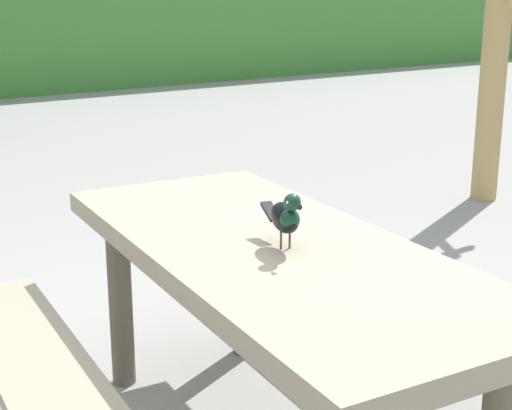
% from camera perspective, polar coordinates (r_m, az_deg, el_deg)
% --- Properties ---
extents(picnic_table_foreground, '(1.84, 1.87, 0.74)m').
position_cam_1_polar(picnic_table_foreground, '(2.45, 1.30, -6.89)').
color(picnic_table_foreground, gray).
rests_on(picnic_table_foreground, ground).
extents(bird_grackle, '(0.12, 0.28, 0.18)m').
position_cam_1_polar(bird_grackle, '(2.30, 2.22, -0.83)').
color(bird_grackle, black).
rests_on(bird_grackle, picnic_table_foreground).
extents(stalk_post_right_side, '(0.45, 0.35, 1.99)m').
position_cam_1_polar(stalk_post_right_side, '(5.75, 17.16, 10.17)').
color(stalk_post_right_side, tan).
rests_on(stalk_post_right_side, ground).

